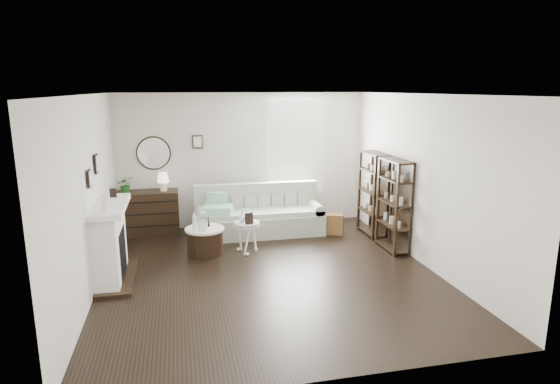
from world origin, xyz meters
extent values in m
plane|color=black|center=(0.00, 0.00, 0.00)|extent=(5.50, 5.50, 0.00)
plane|color=white|center=(0.00, 0.00, 2.70)|extent=(5.50, 5.50, 0.00)
plane|color=silver|center=(0.00, 2.75, 1.35)|extent=(5.00, 0.00, 5.00)
plane|color=silver|center=(0.00, -2.75, 1.35)|extent=(5.00, 0.00, 5.00)
plane|color=silver|center=(-2.50, 0.00, 1.35)|extent=(0.00, 5.50, 5.50)
plane|color=silver|center=(2.50, 0.00, 1.35)|extent=(0.00, 5.50, 5.50)
cube|color=white|center=(1.10, 2.73, 1.60)|extent=(1.00, 0.02, 1.80)
cube|color=white|center=(1.10, 2.67, 1.60)|extent=(1.15, 0.02, 1.90)
cylinder|color=silver|center=(-1.75, 2.72, 1.55)|extent=(0.60, 0.03, 0.60)
cube|color=black|center=(-0.90, 2.72, 1.75)|extent=(0.20, 0.03, 0.26)
cube|color=white|center=(-2.33, 0.30, 0.55)|extent=(0.34, 1.20, 1.10)
cube|color=black|center=(-2.30, 0.30, 0.40)|extent=(0.30, 0.65, 0.70)
cube|color=white|center=(-2.28, 0.30, 1.12)|extent=(0.44, 1.35, 0.08)
cube|color=black|center=(-2.25, 0.30, 0.03)|extent=(0.50, 1.40, 0.05)
cylinder|color=silver|center=(-2.28, -0.15, 1.27)|extent=(0.08, 0.08, 0.22)
cube|color=black|center=(-2.28, 0.70, 1.23)|extent=(0.10, 0.03, 0.14)
cube|color=black|center=(-2.47, -0.05, 1.60)|extent=(0.03, 0.18, 0.24)
cube|color=black|center=(-2.47, 0.60, 1.70)|extent=(0.03, 0.22, 0.28)
cube|color=black|center=(2.33, 1.55, 0.80)|extent=(0.30, 0.80, 1.60)
cylinder|color=tan|center=(2.31, 1.30, 0.52)|extent=(0.08, 0.08, 0.11)
cylinder|color=tan|center=(2.31, 1.55, 0.52)|extent=(0.08, 0.08, 0.11)
cylinder|color=tan|center=(2.31, 1.80, 0.52)|extent=(0.08, 0.08, 0.11)
cylinder|color=tan|center=(2.31, 1.30, 0.92)|extent=(0.08, 0.08, 0.11)
cylinder|color=tan|center=(2.31, 1.55, 0.92)|extent=(0.08, 0.08, 0.11)
cylinder|color=tan|center=(2.31, 1.80, 0.92)|extent=(0.08, 0.08, 0.11)
cylinder|color=tan|center=(2.31, 1.30, 1.32)|extent=(0.08, 0.08, 0.11)
cylinder|color=tan|center=(2.31, 1.55, 1.32)|extent=(0.08, 0.08, 0.11)
cylinder|color=tan|center=(2.31, 1.80, 1.32)|extent=(0.08, 0.08, 0.11)
cube|color=black|center=(2.33, 0.65, 0.80)|extent=(0.30, 0.80, 1.60)
cylinder|color=tan|center=(2.31, 0.40, 0.52)|extent=(0.08, 0.08, 0.11)
cylinder|color=tan|center=(2.31, 0.65, 0.52)|extent=(0.08, 0.08, 0.11)
cylinder|color=tan|center=(2.31, 0.90, 0.52)|extent=(0.08, 0.08, 0.11)
cylinder|color=tan|center=(2.31, 0.40, 0.92)|extent=(0.08, 0.08, 0.11)
cylinder|color=tan|center=(2.31, 0.65, 0.92)|extent=(0.08, 0.08, 0.11)
cylinder|color=tan|center=(2.31, 0.90, 0.92)|extent=(0.08, 0.08, 0.11)
cylinder|color=tan|center=(2.31, 0.40, 1.32)|extent=(0.08, 0.08, 0.11)
cylinder|color=tan|center=(2.31, 0.65, 1.32)|extent=(0.08, 0.08, 0.11)
cylinder|color=tan|center=(2.31, 0.90, 1.32)|extent=(0.08, 0.08, 0.11)
cube|color=#AAB4A1|center=(0.19, 2.00, 0.20)|extent=(2.45, 0.85, 0.40)
cube|color=#AAB4A1|center=(0.19, 1.97, 0.44)|extent=(2.12, 0.68, 0.09)
cube|color=#AAB4A1|center=(0.19, 2.33, 0.58)|extent=(2.45, 0.19, 0.75)
cube|color=#AAB4A1|center=(-0.92, 2.00, 0.25)|extent=(0.21, 0.80, 0.49)
cube|color=#AAB4A1|center=(1.30, 2.00, 0.25)|extent=(0.21, 0.80, 0.49)
cube|color=#279263|center=(-0.61, 1.95, 0.56)|extent=(0.64, 0.57, 0.14)
cube|color=brown|center=(1.50, 1.75, 0.20)|extent=(0.63, 0.40, 0.40)
cube|color=black|center=(-1.96, 2.47, 0.42)|extent=(1.27, 0.53, 0.85)
cube|color=black|center=(-1.96, 2.19, 0.23)|extent=(1.22, 0.01, 0.02)
cube|color=black|center=(-1.96, 2.19, 0.47)|extent=(1.22, 0.01, 0.02)
cube|color=black|center=(-1.96, 2.19, 0.70)|extent=(1.22, 0.01, 0.01)
imported|color=#195317|center=(-2.28, 2.42, 1.01)|extent=(0.33, 0.30, 0.32)
cylinder|color=black|center=(-0.91, 1.10, 0.21)|extent=(0.61, 0.61, 0.42)
cylinder|color=silver|center=(-0.91, 1.10, 0.44)|extent=(0.66, 0.66, 0.04)
cylinder|color=silver|center=(-0.19, 1.02, 0.53)|extent=(0.44, 0.44, 0.03)
cylinder|color=white|center=(-0.19, 1.02, 0.49)|extent=(0.45, 0.45, 0.02)
cylinder|color=white|center=(-0.19, 1.02, 0.25)|extent=(0.04, 0.04, 0.51)
cylinder|color=silver|center=(-1.07, 1.03, 0.62)|extent=(0.07, 0.07, 0.31)
cube|color=silver|center=(-0.95, 0.94, 0.56)|extent=(0.16, 0.10, 0.20)
cube|color=black|center=(-0.17, 0.90, 0.64)|extent=(0.15, 0.07, 0.19)
camera|label=1|loc=(-1.29, -6.60, 2.79)|focal=30.00mm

